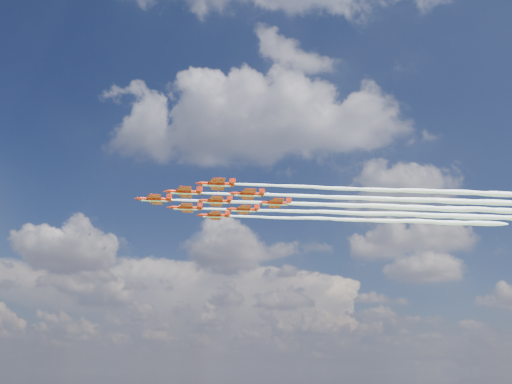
# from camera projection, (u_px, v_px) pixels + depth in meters

# --- Properties ---
(jet_lead) EXTENTS (99.88, 30.54, 2.76)m
(jet_lead) POSITION_uv_depth(u_px,v_px,m) (312.00, 204.00, 152.68)
(jet_lead) COLOR red
(jet_row2_port) EXTENTS (99.88, 30.54, 2.76)m
(jet_row2_port) POSITION_uv_depth(u_px,v_px,m) (348.00, 197.00, 146.65)
(jet_row2_port) COLOR red
(jet_row2_starb) EXTENTS (99.88, 30.54, 2.76)m
(jet_row2_starb) POSITION_uv_depth(u_px,v_px,m) (335.00, 212.00, 160.39)
(jet_row2_starb) COLOR red
(jet_row3_port) EXTENTS (99.88, 30.54, 2.76)m
(jet_row3_port) POSITION_uv_depth(u_px,v_px,m) (386.00, 190.00, 140.61)
(jet_row3_port) COLOR red
(jet_row3_centre) EXTENTS (99.88, 30.54, 2.76)m
(jet_row3_centre) POSITION_uv_depth(u_px,v_px,m) (370.00, 206.00, 154.36)
(jet_row3_centre) COLOR red
(jet_row3_starb) EXTENTS (99.88, 30.54, 2.76)m
(jet_row3_starb) POSITION_uv_depth(u_px,v_px,m) (356.00, 220.00, 168.11)
(jet_row3_starb) COLOR red
(jet_row4_port) EXTENTS (99.88, 30.54, 2.76)m
(jet_row4_port) POSITION_uv_depth(u_px,v_px,m) (407.00, 199.00, 148.33)
(jet_row4_port) COLOR red
(jet_row4_starb) EXTENTS (99.88, 30.54, 2.76)m
(jet_row4_starb) POSITION_uv_depth(u_px,v_px,m) (390.00, 214.00, 162.08)
(jet_row4_starb) COLOR red
(jet_tail) EXTENTS (99.88, 30.54, 2.76)m
(jet_tail) POSITION_uv_depth(u_px,v_px,m) (426.00, 208.00, 156.04)
(jet_tail) COLOR red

